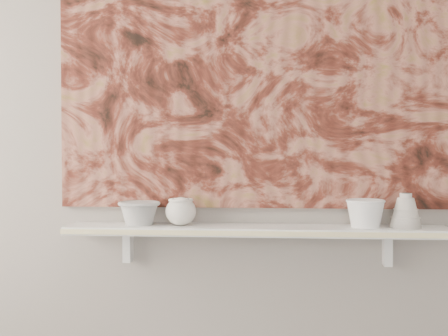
# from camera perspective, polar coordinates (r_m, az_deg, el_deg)

# --- Properties ---
(wall_back) EXTENTS (3.60, 0.00, 3.60)m
(wall_back) POSITION_cam_1_polar(r_m,az_deg,el_deg) (2.38, 2.94, 5.04)
(wall_back) COLOR gray
(wall_back) RESTS_ON floor
(shelf) EXTENTS (1.40, 0.18, 0.03)m
(shelf) POSITION_cam_1_polar(r_m,az_deg,el_deg) (2.30, 2.84, -5.70)
(shelf) COLOR silver
(shelf) RESTS_ON wall_back
(shelf_stripe) EXTENTS (1.40, 0.01, 0.02)m
(shelf_stripe) POSITION_cam_1_polar(r_m,az_deg,el_deg) (2.21, 2.77, -6.02)
(shelf_stripe) COLOR beige
(shelf_stripe) RESTS_ON shelf
(bracket_left) EXTENTS (0.03, 0.06, 0.12)m
(bracket_left) POSITION_cam_1_polar(r_m,az_deg,el_deg) (2.44, -8.76, -7.06)
(bracket_left) COLOR silver
(bracket_left) RESTS_ON wall_back
(bracket_right) EXTENTS (0.03, 0.06, 0.12)m
(bracket_right) POSITION_cam_1_polar(r_m,az_deg,el_deg) (2.41, 14.70, -7.21)
(bracket_right) COLOR silver
(bracket_right) RESTS_ON wall_back
(painting) EXTENTS (1.50, 0.02, 1.10)m
(painting) POSITION_cam_1_polar(r_m,az_deg,el_deg) (2.38, 2.93, 9.62)
(painting) COLOR #5B2319
(painting) RESTS_ON wall_back
(house_motif) EXTENTS (0.09, 0.00, 0.08)m
(house_motif) POSITION_cam_1_polar(r_m,az_deg,el_deg) (2.38, 13.81, 2.15)
(house_motif) COLOR black
(house_motif) RESTS_ON painting
(bowl_grey) EXTENTS (0.20, 0.20, 0.09)m
(bowl_grey) POSITION_cam_1_polar(r_m,az_deg,el_deg) (2.35, -7.77, -4.08)
(bowl_grey) COLOR #9A9A97
(bowl_grey) RESTS_ON shelf
(cup_cream) EXTENTS (0.13, 0.13, 0.10)m
(cup_cream) POSITION_cam_1_polar(r_m,az_deg,el_deg) (2.32, -3.97, -3.98)
(cup_cream) COLOR silver
(cup_cream) RESTS_ON shelf
(bell_vessel) EXTENTS (0.15, 0.15, 0.13)m
(bell_vessel) POSITION_cam_1_polar(r_m,az_deg,el_deg) (2.34, 16.27, -3.74)
(bell_vessel) COLOR beige
(bell_vessel) RESTS_ON shelf
(bowl_white) EXTENTS (0.14, 0.14, 0.10)m
(bowl_white) POSITION_cam_1_polar(r_m,az_deg,el_deg) (2.32, 12.81, -4.05)
(bowl_white) COLOR white
(bowl_white) RESTS_ON shelf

